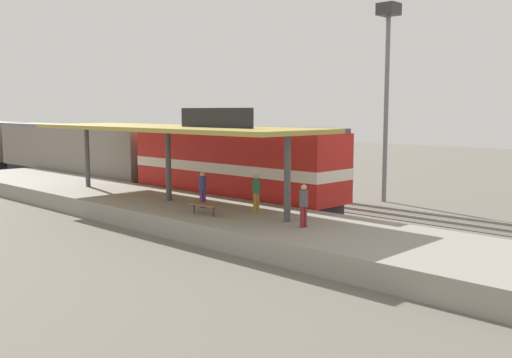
# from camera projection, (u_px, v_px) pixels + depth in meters

# --- Properties ---
(ground_plane) EXTENTS (120.00, 120.00, 0.00)m
(ground_plane) POSITION_uv_depth(u_px,v_px,m) (259.00, 203.00, 34.25)
(ground_plane) COLOR #666056
(track_near) EXTENTS (3.20, 110.00, 0.16)m
(track_near) POSITION_uv_depth(u_px,v_px,m) (234.00, 207.00, 32.82)
(track_near) COLOR #565249
(track_near) RESTS_ON ground
(track_far) EXTENTS (3.20, 110.00, 0.16)m
(track_far) POSITION_uv_depth(u_px,v_px,m) (287.00, 198.00, 36.10)
(track_far) COLOR #565249
(track_far) RESTS_ON ground
(platform) EXTENTS (6.00, 44.00, 0.90)m
(platform) POSITION_uv_depth(u_px,v_px,m) (169.00, 209.00, 29.50)
(platform) COLOR gray
(platform) RESTS_ON ground
(station_canopy) EXTENTS (5.20, 18.00, 4.70)m
(station_canopy) POSITION_uv_depth(u_px,v_px,m) (169.00, 129.00, 28.95)
(station_canopy) COLOR #47474C
(station_canopy) RESTS_ON platform
(platform_bench) EXTENTS (0.44, 1.70, 0.50)m
(platform_bench) POSITION_uv_depth(u_px,v_px,m) (204.00, 205.00, 25.39)
(platform_bench) COLOR #333338
(platform_bench) RESTS_ON platform
(locomotive) EXTENTS (2.93, 14.43, 4.44)m
(locomotive) POSITION_uv_depth(u_px,v_px,m) (232.00, 165.00, 32.63)
(locomotive) COLOR #28282D
(locomotive) RESTS_ON track_near
(passenger_carriage_front) EXTENTS (2.90, 20.00, 4.24)m
(passenger_carriage_front) POSITION_uv_depth(u_px,v_px,m) (74.00, 151.00, 45.10)
(passenger_carriage_front) COLOR #28282D
(passenger_carriage_front) RESTS_ON track_near
(light_mast) EXTENTS (1.10, 1.10, 11.70)m
(light_mast) POSITION_uv_depth(u_px,v_px,m) (387.00, 61.00, 33.97)
(light_mast) COLOR slate
(light_mast) RESTS_ON ground
(person_waiting) EXTENTS (0.34, 0.34, 1.71)m
(person_waiting) POSITION_uv_depth(u_px,v_px,m) (203.00, 188.00, 27.17)
(person_waiting) COLOR #663375
(person_waiting) RESTS_ON platform
(person_walking) EXTENTS (0.34, 0.34, 1.71)m
(person_walking) POSITION_uv_depth(u_px,v_px,m) (304.00, 203.00, 22.62)
(person_walking) COLOR maroon
(person_walking) RESTS_ON platform
(person_boarding) EXTENTS (0.34, 0.34, 1.71)m
(person_boarding) POSITION_uv_depth(u_px,v_px,m) (256.00, 191.00, 26.25)
(person_boarding) COLOR olive
(person_boarding) RESTS_ON platform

